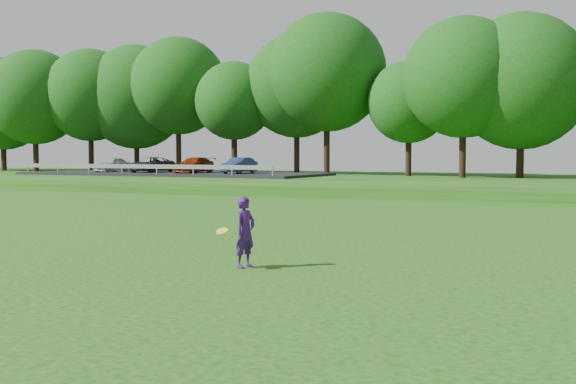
% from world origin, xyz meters
% --- Properties ---
extents(ground, '(140.00, 140.00, 0.00)m').
position_xyz_m(ground, '(0.00, 0.00, 0.00)').
color(ground, '#17410C').
rests_on(ground, ground).
extents(berm, '(130.00, 30.00, 0.60)m').
position_xyz_m(berm, '(0.00, 34.00, 0.30)').
color(berm, '#17410C').
rests_on(berm, ground).
extents(walking_path, '(130.00, 1.60, 0.04)m').
position_xyz_m(walking_path, '(0.00, 20.00, 0.02)').
color(walking_path, gray).
rests_on(walking_path, ground).
extents(treeline, '(104.00, 7.00, 15.00)m').
position_xyz_m(treeline, '(0.00, 38.00, 8.10)').
color(treeline, '#134710').
rests_on(treeline, berm).
extents(parking_lot, '(24.00, 9.00, 1.38)m').
position_xyz_m(parking_lot, '(-24.09, 32.80, 1.01)').
color(parking_lot, black).
rests_on(parking_lot, berm).
extents(woman, '(0.56, 0.91, 1.43)m').
position_xyz_m(woman, '(1.87, -1.29, 0.72)').
color(woman, '#3F1667').
rests_on(woman, ground).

